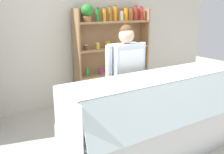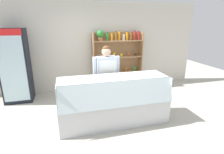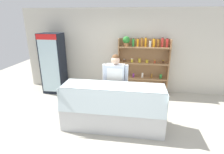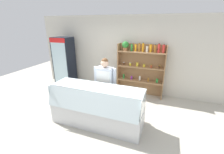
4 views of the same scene
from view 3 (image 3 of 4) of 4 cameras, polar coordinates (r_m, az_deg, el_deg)
The scene contains 6 objects.
ground_plane at distance 4.32m, azimuth 1.04°, elevation -15.03°, with size 12.00×12.00×0.00m, color #B7B2A3.
back_wall at distance 5.84m, azimuth 3.94°, elevation 8.42°, with size 6.80×0.10×2.70m, color beige.
drinks_fridge at distance 6.04m, azimuth -18.59°, elevation 4.18°, with size 0.69×0.56×1.95m.
shelving_unit at distance 5.66m, azimuth 9.80°, elevation 4.82°, with size 1.59×0.29×1.86m.
deli_display_case at distance 4.08m, azimuth 0.18°, elevation -12.09°, with size 2.27×0.79×1.01m.
shop_clerk at distance 4.33m, azimuth 1.07°, elevation -1.10°, with size 0.63×0.25×1.58m.
Camera 3 is at (0.45, -3.55, 2.42)m, focal length 28.00 mm.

